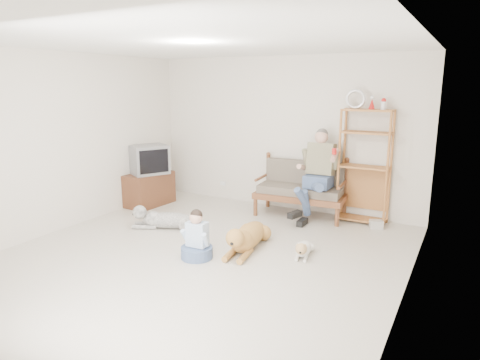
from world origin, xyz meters
The scene contains 16 objects.
floor centered at (0.00, 0.00, 0.00)m, with size 5.50×5.50×0.00m, color beige.
ceiling centered at (0.00, 0.00, 2.70)m, with size 5.50×5.50×0.00m, color white.
wall_back centered at (0.00, 2.75, 1.35)m, with size 5.00×5.00×0.00m, color beige.
wall_left centered at (-2.50, 0.00, 1.35)m, with size 5.50×5.50×0.00m, color beige.
wall_right centered at (2.50, 0.00, 1.35)m, with size 5.50×5.50×0.00m, color beige.
loveseat centered at (0.50, 2.44, 0.49)m, with size 1.55×0.81×0.95m.
man centered at (0.80, 2.20, 0.69)m, with size 0.57×0.82×1.33m.
etagere centered at (1.50, 2.55, 0.94)m, with size 0.82×0.36×2.14m.
book_stack centered at (1.79, 2.33, 0.06)m, with size 0.20×0.15×0.13m, color silver.
tv_stand centered at (-2.23, 1.67, 0.30)m, with size 0.57×0.94×0.60m.
crt_tv centered at (-2.19, 1.67, 0.86)m, with size 0.75×0.80×0.53m.
wall_outlet centered at (-1.25, 2.73, 0.30)m, with size 0.12×0.02×0.08m, color silver.
golden_retriever centered at (0.41, 0.58, 0.17)m, with size 0.48×1.39×0.43m.
shaggy_dog centered at (-1.17, 0.73, 0.14)m, with size 1.10×0.64×0.36m.
terrier centered at (1.18, 0.71, 0.10)m, with size 0.26×0.63×0.24m.
child centered at (-0.02, 0.01, 0.24)m, with size 0.42×0.42×0.66m.
Camera 1 is at (2.98, -4.30, 2.22)m, focal length 32.00 mm.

